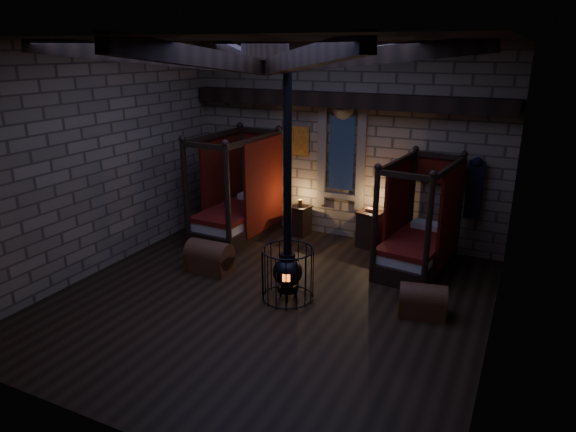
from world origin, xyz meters
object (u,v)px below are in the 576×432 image
at_px(trunk_left, 210,258).
at_px(trunk_right, 423,301).
at_px(stove, 288,267).
at_px(bed_left, 238,212).
at_px(bed_right, 418,243).

height_order(trunk_left, trunk_right, trunk_left).
bearing_deg(stove, bed_left, 115.17).
height_order(bed_left, trunk_right, bed_left).
relative_size(bed_left, trunk_left, 2.73).
bearing_deg(trunk_left, bed_right, 27.46).
height_order(bed_right, trunk_left, bed_right).
bearing_deg(stove, bed_right, 32.35).
bearing_deg(trunk_right, trunk_left, 169.26).
distance_m(bed_left, trunk_right, 4.90).
bearing_deg(bed_right, bed_left, -173.65).
xyz_separation_m(bed_right, stove, (-1.70, -2.25, 0.06)).
relative_size(bed_left, trunk_right, 2.85).
height_order(bed_right, trunk_right, bed_right).
distance_m(bed_left, stove, 3.26).
relative_size(trunk_left, trunk_right, 1.04).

